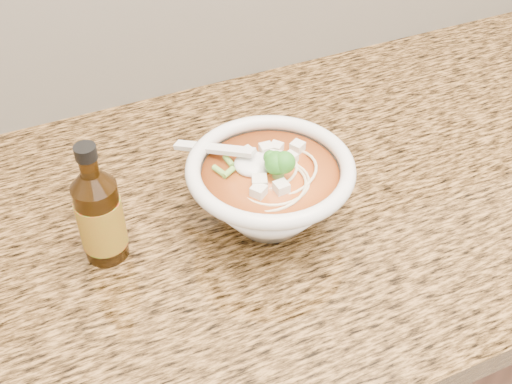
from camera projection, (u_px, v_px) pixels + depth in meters
name	position (u px, v px, depth m)	size (l,w,h in m)	color
cabinet	(348.00, 346.00, 1.27)	(4.00, 0.65, 0.86)	#361C10
counter_slab	(376.00, 173.00, 0.97)	(4.00, 0.68, 0.04)	olive
soup_bowl	(270.00, 190.00, 0.83)	(0.22, 0.22, 0.12)	silver
hot_sauce_bottle	(100.00, 216.00, 0.78)	(0.06, 0.06, 0.17)	#392007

